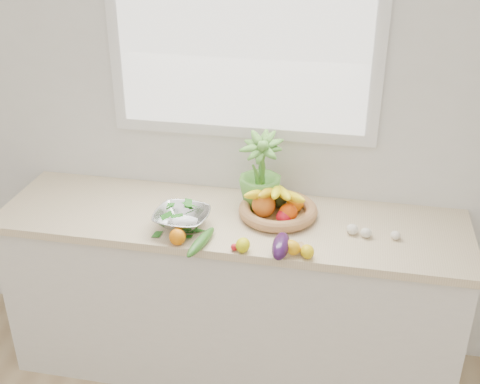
% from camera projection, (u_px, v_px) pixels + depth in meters
% --- Properties ---
extents(back_wall, '(4.50, 0.02, 2.70)m').
position_uv_depth(back_wall, '(243.00, 107.00, 2.92)').
color(back_wall, white).
rests_on(back_wall, ground).
extents(counter_cabinet, '(2.20, 0.58, 0.86)m').
position_uv_depth(counter_cabinet, '(231.00, 297.00, 3.08)').
color(counter_cabinet, silver).
rests_on(counter_cabinet, ground).
extents(countertop, '(2.24, 0.62, 0.04)m').
position_uv_depth(countertop, '(231.00, 221.00, 2.87)').
color(countertop, beige).
rests_on(countertop, counter_cabinet).
extents(window_frame, '(1.30, 0.03, 1.10)m').
position_uv_depth(window_frame, '(242.00, 24.00, 2.72)').
color(window_frame, white).
rests_on(window_frame, back_wall).
extents(window_pane, '(1.18, 0.01, 0.98)m').
position_uv_depth(window_pane, '(242.00, 24.00, 2.70)').
color(window_pane, white).
rests_on(window_pane, window_frame).
extents(orange_loose, '(0.09, 0.09, 0.07)m').
position_uv_depth(orange_loose, '(177.00, 237.00, 2.63)').
color(orange_loose, orange).
rests_on(orange_loose, countertop).
extents(lemon_a, '(0.08, 0.09, 0.06)m').
position_uv_depth(lemon_a, '(307.00, 252.00, 2.54)').
color(lemon_a, yellow).
rests_on(lemon_a, countertop).
extents(lemon_b, '(0.06, 0.08, 0.06)m').
position_uv_depth(lemon_b, '(243.00, 245.00, 2.58)').
color(lemon_b, '#D5D30B').
rests_on(lemon_b, countertop).
extents(lemon_c, '(0.10, 0.10, 0.07)m').
position_uv_depth(lemon_c, '(292.00, 247.00, 2.56)').
color(lemon_c, '#EFA30C').
rests_on(lemon_c, countertop).
extents(apple, '(0.09, 0.09, 0.08)m').
position_uv_depth(apple, '(284.00, 218.00, 2.78)').
color(apple, red).
rests_on(apple, countertop).
extents(ginger, '(0.12, 0.10, 0.04)m').
position_uv_depth(ginger, '(292.00, 250.00, 2.57)').
color(ginger, tan).
rests_on(ginger, countertop).
extents(garlic_a, '(0.07, 0.07, 0.05)m').
position_uv_depth(garlic_a, '(352.00, 229.00, 2.71)').
color(garlic_a, white).
rests_on(garlic_a, countertop).
extents(garlic_b, '(0.06, 0.06, 0.04)m').
position_uv_depth(garlic_b, '(366.00, 233.00, 2.69)').
color(garlic_b, beige).
rests_on(garlic_b, countertop).
extents(garlic_c, '(0.06, 0.06, 0.04)m').
position_uv_depth(garlic_c, '(396.00, 235.00, 2.68)').
color(garlic_c, white).
rests_on(garlic_c, countertop).
extents(eggplant, '(0.08, 0.20, 0.08)m').
position_uv_depth(eggplant, '(281.00, 246.00, 2.56)').
color(eggplant, '#2D103A').
rests_on(eggplant, countertop).
extents(cucumber, '(0.10, 0.26, 0.05)m').
position_uv_depth(cucumber, '(201.00, 242.00, 2.62)').
color(cucumber, '#2E5C1B').
rests_on(cucumber, countertop).
extents(radish, '(0.04, 0.04, 0.03)m').
position_uv_depth(radish, '(234.00, 247.00, 2.60)').
color(radish, red).
rests_on(radish, countertop).
extents(potted_herb, '(0.25, 0.25, 0.37)m').
position_uv_depth(potted_herb, '(260.00, 171.00, 2.85)').
color(potted_herb, '#549536').
rests_on(potted_herb, countertop).
extents(fruit_basket, '(0.39, 0.39, 0.19)m').
position_uv_depth(fruit_basket, '(277.00, 206.00, 2.85)').
color(fruit_basket, tan).
rests_on(fruit_basket, countertop).
extents(colander_with_spinach, '(0.27, 0.27, 0.13)m').
position_uv_depth(colander_with_spinach, '(182.00, 215.00, 2.74)').
color(colander_with_spinach, white).
rests_on(colander_with_spinach, countertop).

